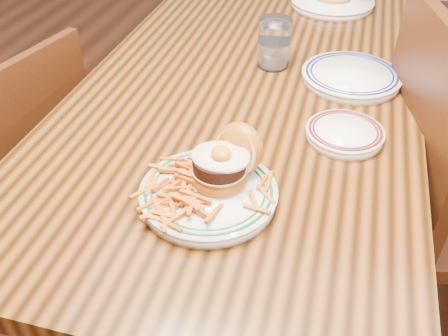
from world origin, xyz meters
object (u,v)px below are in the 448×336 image
(chair_left, at_px, (27,165))
(side_plate, at_px, (345,133))
(table, at_px, (250,109))
(main_plate, at_px, (214,182))

(chair_left, bearing_deg, side_plate, 7.40)
(chair_left, distance_m, side_plate, 0.97)
(table, relative_size, side_plate, 9.47)
(table, relative_size, chair_left, 1.94)
(chair_left, distance_m, main_plate, 0.83)
(main_plate, height_order, side_plate, main_plate)
(side_plate, bearing_deg, main_plate, -146.92)
(chair_left, xyz_separation_m, main_plate, (0.69, -0.32, 0.34))
(table, distance_m, main_plate, 0.48)
(side_plate, bearing_deg, chair_left, 160.08)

